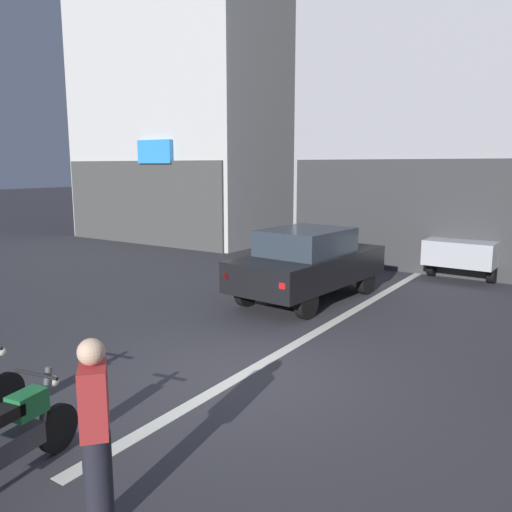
# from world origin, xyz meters

# --- Properties ---
(ground_plane) EXTENTS (120.00, 120.00, 0.00)m
(ground_plane) POSITION_xyz_m (0.00, 0.00, 0.00)
(ground_plane) COLOR #333338
(lane_centre_line) EXTENTS (0.20, 18.00, 0.01)m
(lane_centre_line) POSITION_xyz_m (0.00, 6.00, 0.00)
(lane_centre_line) COLOR silver
(lane_centre_line) RESTS_ON ground
(building_corner_left) EXTENTS (8.33, 8.52, 13.39)m
(building_corner_left) POSITION_xyz_m (-10.69, 12.70, 6.68)
(building_corner_left) COLOR silver
(building_corner_left) RESTS_ON ground
(building_mid_block) EXTENTS (8.61, 7.74, 16.33)m
(building_mid_block) POSITION_xyz_m (0.17, 12.70, 8.15)
(building_mid_block) COLOR #9E9EA3
(building_mid_block) RESTS_ON ground
(car_black_crossing_near) EXTENTS (2.09, 4.23, 1.64)m
(car_black_crossing_near) POSITION_xyz_m (-1.23, 4.47, 0.89)
(car_black_crossing_near) COLOR black
(car_black_crossing_near) RESTS_ON ground
(car_silver_down_street) EXTENTS (1.88, 4.15, 1.64)m
(car_silver_down_street) POSITION_xyz_m (1.22, 10.04, 0.89)
(car_silver_down_street) COLOR black
(car_silver_down_street) RESTS_ON ground
(motorcycle_green_row_left_mid) EXTENTS (0.55, 1.66, 0.98)m
(motorcycle_green_row_left_mid) POSITION_xyz_m (-0.37, -3.18, 0.46)
(motorcycle_green_row_left_mid) COLOR black
(motorcycle_green_row_left_mid) RESTS_ON ground
(person_by_motorcycles) EXTENTS (0.41, 0.40, 1.67)m
(person_by_motorcycles) POSITION_xyz_m (0.86, -3.18, 0.86)
(person_by_motorcycles) COLOR #23232D
(person_by_motorcycles) RESTS_ON ground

